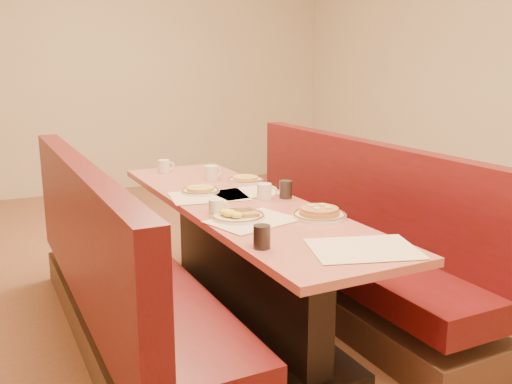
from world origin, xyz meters
name	(u,v)px	position (x,y,z in m)	size (l,w,h in m)	color
ground	(242,321)	(0.00, 0.00, 0.00)	(8.00, 8.00, 0.00)	#9E6647
diner_table	(241,263)	(0.00, 0.00, 0.37)	(0.70, 2.50, 0.75)	black
booth_left	(119,287)	(-0.73, 0.00, 0.36)	(0.55, 2.50, 1.05)	#4C3326
booth_right	(343,247)	(0.73, 0.00, 0.36)	(0.55, 2.50, 1.05)	#4C3326
placemat_near_left	(253,221)	(-0.12, -0.40, 0.75)	(0.42, 0.32, 0.00)	beige
placemat_near_right	(364,249)	(0.11, -1.01, 0.75)	(0.46, 0.34, 0.00)	beige
placemat_far_left	(209,196)	(-0.12, 0.20, 0.75)	(0.45, 0.34, 0.00)	beige
placemat_far_right	(245,193)	(0.12, 0.19, 0.75)	(0.39, 0.29, 0.00)	beige
pancake_plate	(319,213)	(0.22, -0.49, 0.77)	(0.28, 0.28, 0.06)	white
eggs_plate	(237,216)	(-0.17, -0.32, 0.77)	(0.28, 0.28, 0.06)	white
extra_plate_mid	(245,179)	(0.26, 0.49, 0.77)	(0.24, 0.24, 0.05)	white
extra_plate_far	(200,190)	(-0.13, 0.32, 0.77)	(0.24, 0.24, 0.05)	white
coffee_mug_a	(265,191)	(0.16, 0.00, 0.80)	(0.12, 0.09, 0.09)	white
coffee_mug_b	(217,207)	(-0.24, -0.20, 0.79)	(0.11, 0.08, 0.09)	white
coffee_mug_c	(212,173)	(0.09, 0.65, 0.80)	(0.13, 0.09, 0.10)	white
coffee_mug_d	(164,166)	(-0.12, 1.05, 0.80)	(0.12, 0.09, 0.09)	white
soda_tumbler_near	(262,237)	(-0.27, -0.79, 0.80)	(0.08, 0.08, 0.10)	black
soda_tumbler_mid	(286,189)	(0.28, -0.03, 0.80)	(0.08, 0.08, 0.11)	black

